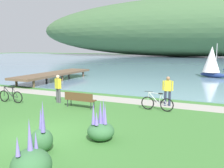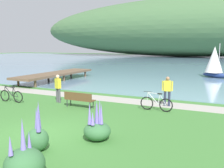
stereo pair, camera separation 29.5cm
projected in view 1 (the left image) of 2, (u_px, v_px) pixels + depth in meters
name	position (u px, v px, depth m)	size (l,w,h in m)	color
ground_plane	(43.00, 135.00, 9.59)	(200.00, 200.00, 0.00)	#3D7533
bay_water	(191.00, 62.00, 53.37)	(180.00, 80.00, 0.04)	#6B8EA8
distant_hillside	(180.00, 27.00, 80.42)	(106.89, 28.00, 18.99)	#42663D
shoreline_path	(115.00, 99.00, 15.92)	(60.00, 1.50, 0.01)	#A39E93
park_bench_near_camera	(80.00, 99.00, 13.69)	(1.81, 0.52, 0.88)	brown
bicycle_leaning_near_bench	(11.00, 96.00, 15.06)	(1.77, 0.16, 1.01)	black
bicycle_beside_path	(157.00, 103.00, 13.14)	(1.77, 0.11, 1.01)	black
person_at_shoreline	(168.00, 89.00, 14.09)	(0.60, 0.28, 1.71)	#282D47
person_on_the_grass	(58.00, 87.00, 14.89)	(0.58, 0.34, 1.71)	#4C4C51
echium_bush_closest_to_camera	(101.00, 129.00, 8.97)	(1.00, 1.00, 1.58)	#386B3D
echium_bush_beside_closest	(31.00, 164.00, 6.22)	(1.03, 1.03, 1.67)	#386B3D
echium_bush_mid_cluster	(42.00, 138.00, 8.01)	(0.74, 0.74, 1.67)	#386B3D
sailboat_toward_hillside	(212.00, 61.00, 26.94)	(3.18, 2.52, 3.68)	navy
pier_dock	(54.00, 74.00, 24.46)	(2.40, 10.00, 0.80)	brown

